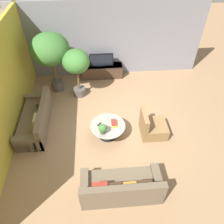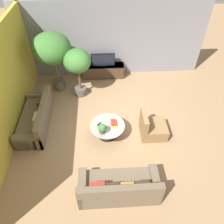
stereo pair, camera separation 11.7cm
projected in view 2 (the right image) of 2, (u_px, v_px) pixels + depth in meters
name	position (u px, v px, depth m)	size (l,w,h in m)	color
ground_plane	(117.00, 126.00, 7.28)	(24.00, 24.00, 0.00)	#9E7A56
back_wall_stone	(112.00, 40.00, 8.60)	(7.40, 0.12, 3.00)	gray
side_wall_left	(4.00, 90.00, 6.25)	(0.12, 7.40, 3.00)	gold
media_console	(103.00, 71.00, 9.19)	(1.73, 0.50, 0.55)	#473323
television	(103.00, 60.00, 8.83)	(0.96, 0.13, 0.53)	black
coffee_table	(107.00, 128.00, 6.78)	(1.09, 1.09, 0.45)	black
couch_by_wall	(36.00, 118.00, 7.14)	(0.84, 2.15, 0.84)	brown
couch_near_entry	(119.00, 188.00, 5.39)	(1.99, 0.84, 0.84)	brown
armchair_wicker	(152.00, 128.00, 6.85)	(0.80, 0.76, 0.86)	olive
potted_palm_tall	(52.00, 50.00, 7.63)	(1.36, 1.36, 2.29)	#514C47
potted_palm_corner	(77.00, 64.00, 7.58)	(0.95, 0.95, 1.88)	#514C47
potted_plant_tabletop	(102.00, 129.00, 6.37)	(0.25, 0.25, 0.32)	#514C47
book_stack	(114.00, 123.00, 6.71)	(0.18, 0.32, 0.08)	gold
remote_black	(99.00, 124.00, 6.72)	(0.04, 0.16, 0.02)	black
remote_silver	(106.00, 125.00, 6.68)	(0.04, 0.16, 0.02)	gray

